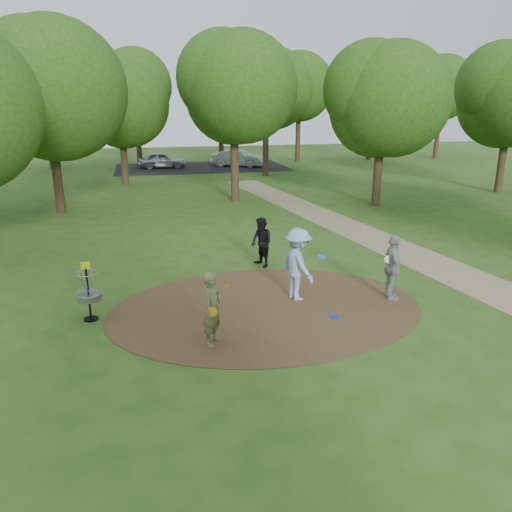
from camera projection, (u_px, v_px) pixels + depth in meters
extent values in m
plane|color=#2D5119|center=(266.00, 308.00, 13.32)|extent=(100.00, 100.00, 0.00)
cylinder|color=#47301C|center=(266.00, 308.00, 13.32)|extent=(8.40, 8.40, 0.02)
cube|color=#8C7A5B|center=(441.00, 267.00, 16.58)|extent=(7.55, 39.89, 0.01)
cube|color=black|center=(202.00, 167.00, 41.66)|extent=(14.00, 8.00, 0.01)
imported|color=#61683C|center=(213.00, 309.00, 11.12)|extent=(0.69, 0.75, 1.73)
cylinder|color=orange|center=(212.00, 312.00, 10.86)|extent=(0.22, 0.10, 0.22)
imported|color=#8AAACE|center=(298.00, 264.00, 13.66)|extent=(1.07, 1.46, 2.03)
cylinder|color=#0D78E2|center=(322.00, 257.00, 13.78)|extent=(0.31, 0.31, 0.08)
imported|color=black|center=(261.00, 242.00, 16.47)|extent=(0.86, 0.97, 1.65)
cylinder|color=blue|center=(267.00, 245.00, 16.50)|extent=(0.23, 0.09, 0.22)
imported|color=#99999C|center=(393.00, 267.00, 13.69)|extent=(0.64, 1.15, 1.85)
cylinder|color=white|center=(388.00, 259.00, 13.54)|extent=(0.23, 0.10, 0.22)
cylinder|color=#0C22D9|center=(334.00, 317.00, 12.71)|extent=(0.22, 0.22, 0.02)
cylinder|color=#B64112|center=(226.00, 286.00, 14.84)|extent=(0.22, 0.22, 0.02)
imported|color=#B2B4BA|center=(162.00, 160.00, 40.94)|extent=(3.84, 1.57, 1.30)
imported|color=#97989E|center=(238.00, 158.00, 41.81)|extent=(4.53, 3.14, 1.41)
cylinder|color=black|center=(89.00, 295.00, 12.43)|extent=(0.05, 0.05, 1.35)
cylinder|color=black|center=(91.00, 319.00, 12.63)|extent=(0.36, 0.36, 0.04)
cylinder|color=gray|center=(89.00, 297.00, 12.45)|extent=(0.60, 0.60, 0.16)
torus|color=gray|center=(88.00, 294.00, 12.42)|extent=(0.63, 0.63, 0.03)
torus|color=gray|center=(86.00, 273.00, 12.26)|extent=(0.58, 0.58, 0.02)
cube|color=yellow|center=(85.00, 265.00, 12.20)|extent=(0.22, 0.02, 0.18)
cylinder|color=#332316|center=(57.00, 174.00, 24.27)|extent=(0.44, 0.44, 3.80)
sphere|color=#254412|center=(48.00, 94.00, 23.17)|extent=(6.53, 6.53, 6.53)
cylinder|color=#332316|center=(235.00, 163.00, 27.08)|extent=(0.44, 0.44, 4.18)
sphere|color=#254412|center=(234.00, 92.00, 25.99)|extent=(5.75, 5.75, 5.75)
cylinder|color=#332316|center=(378.00, 171.00, 25.88)|extent=(0.44, 0.44, 3.61)
sphere|color=#254412|center=(383.00, 104.00, 24.89)|extent=(5.64, 5.64, 5.64)
cylinder|color=#332316|center=(124.00, 159.00, 32.42)|extent=(0.44, 0.44, 3.42)
sphere|color=#254412|center=(120.00, 108.00, 31.47)|extent=(5.33, 5.33, 5.33)
cylinder|color=#332316|center=(266.00, 146.00, 36.29)|extent=(0.44, 0.44, 4.37)
sphere|color=#254412|center=(266.00, 92.00, 35.18)|extent=(5.63, 5.63, 5.63)
cylinder|color=#332316|center=(502.00, 161.00, 29.65)|extent=(0.44, 0.44, 3.80)
sphere|color=#254412|center=(511.00, 99.00, 28.61)|extent=(5.91, 5.91, 5.91)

